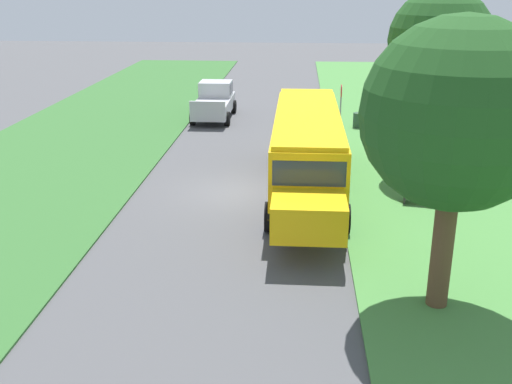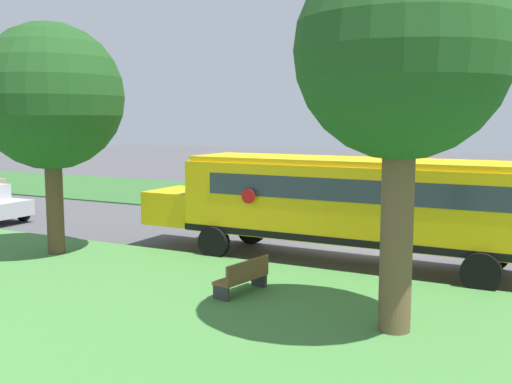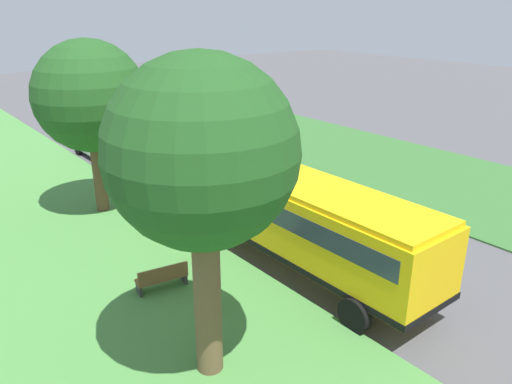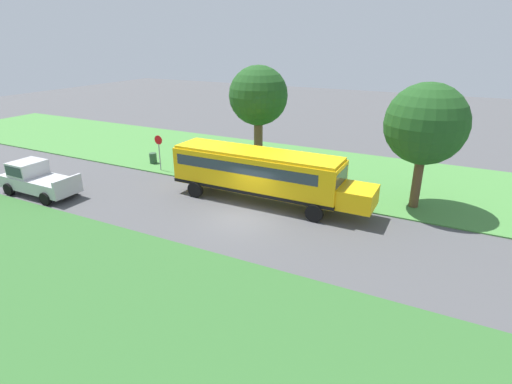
{
  "view_description": "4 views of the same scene",
  "coord_description": "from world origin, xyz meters",
  "views": [
    {
      "loc": [
        -2.36,
        22.2,
        7.91
      ],
      "look_at": [
        -0.98,
        2.97,
        1.07
      ],
      "focal_mm": 42.0,
      "sensor_mm": 36.0,
      "label": 1
    },
    {
      "loc": [
        -19.61,
        -5.86,
        4.33
      ],
      "look_at": [
        -0.79,
        3.97,
        1.72
      ],
      "focal_mm": 42.0,
      "sensor_mm": 36.0,
      "label": 2
    },
    {
      "loc": [
        -13.33,
        -11.45,
        8.51
      ],
      "look_at": [
        -1.24,
        3.67,
        1.15
      ],
      "focal_mm": 35.0,
      "sensor_mm": 36.0,
      "label": 3
    },
    {
      "loc": [
        17.65,
        10.02,
        9.5
      ],
      "look_at": [
        -1.22,
        0.34,
        1.21
      ],
      "focal_mm": 28.0,
      "sensor_mm": 36.0,
      "label": 4
    }
  ],
  "objects": [
    {
      "name": "school_bus",
      "position": [
        -2.74,
        -0.13,
        1.92
      ],
      "size": [
        2.84,
        12.42,
        3.16
      ],
      "color": "yellow",
      "rests_on": "ground"
    },
    {
      "name": "oak_tree_beside_bus",
      "position": [
        -7.84,
        -2.85,
        5.5
      ],
      "size": [
        4.18,
        4.18,
        7.7
      ],
      "color": "brown",
      "rests_on": "ground"
    },
    {
      "name": "grass_far_side",
      "position": [
        9.0,
        0.0,
        0.04
      ],
      "size": [
        10.0,
        80.0,
        0.07
      ],
      "primitive_type": "cube",
      "color": "#33662D",
      "rests_on": "ground"
    },
    {
      "name": "oak_tree_roadside_mid",
      "position": [
        -6.12,
        8.41,
        5.0
      ],
      "size": [
        4.52,
        4.52,
        7.27
      ],
      "color": "brown",
      "rests_on": "ground"
    },
    {
      "name": "ground_plane",
      "position": [
        0.0,
        0.0,
        0.0
      ],
      "size": [
        120.0,
        120.0,
        0.0
      ],
      "primitive_type": "plane",
      "color": "#4C4C4F"
    },
    {
      "name": "park_bench",
      "position": [
        -7.13,
        1.01,
        0.47
      ],
      "size": [
        1.66,
        0.76,
        0.92
      ],
      "color": "brown",
      "rests_on": "ground"
    },
    {
      "name": "grass_verge",
      "position": [
        -10.0,
        0.0,
        0.04
      ],
      "size": [
        12.0,
        80.0,
        0.08
      ],
      "primitive_type": "cube",
      "color": "#47843D",
      "rests_on": "ground"
    }
  ]
}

